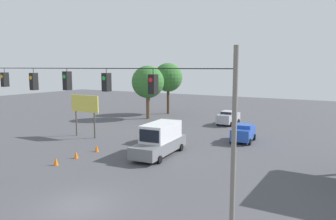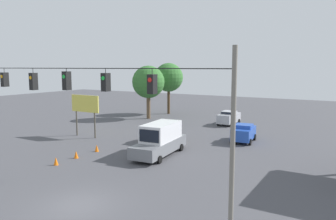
# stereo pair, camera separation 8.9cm
# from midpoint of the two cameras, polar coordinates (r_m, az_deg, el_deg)

# --- Properties ---
(ground_plane) EXTENTS (140.00, 140.00, 0.00)m
(ground_plane) POSITION_cam_midpoint_polar(r_m,az_deg,el_deg) (19.75, -15.39, -15.71)
(ground_plane) COLOR #47474C
(overhead_signal_span) EXTENTS (18.33, 0.38, 8.52)m
(overhead_signal_span) POSITION_cam_midpoint_polar(r_m,az_deg,el_deg) (18.01, -17.14, 0.11)
(overhead_signal_span) COLOR slate
(overhead_signal_span) RESTS_ON ground_plane
(sedan_tan_withflow_far) EXTENTS (2.42, 4.11, 1.96)m
(sedan_tan_withflow_far) POSITION_cam_midpoint_polar(r_m,az_deg,el_deg) (34.17, -1.19, -3.76)
(sedan_tan_withflow_far) COLOR tan
(sedan_tan_withflow_far) RESTS_ON ground_plane
(sedan_blue_oncoming_deep) EXTENTS (2.38, 4.00, 1.83)m
(sedan_blue_oncoming_deep) POSITION_cam_midpoint_polar(r_m,az_deg,el_deg) (34.79, 12.90, -3.85)
(sedan_blue_oncoming_deep) COLOR #234CB2
(sedan_blue_oncoming_deep) RESTS_ON ground_plane
(sedan_silver_withflow_deep) EXTENTS (2.15, 4.27, 1.83)m
(sedan_silver_withflow_deep) POSITION_cam_midpoint_polar(r_m,az_deg,el_deg) (44.71, 10.41, -1.29)
(sedan_silver_withflow_deep) COLOR #A8AAB2
(sedan_silver_withflow_deep) RESTS_ON ground_plane
(box_truck_grey_withflow_mid) EXTENTS (2.95, 7.02, 2.81)m
(box_truck_grey_withflow_mid) POSITION_cam_midpoint_polar(r_m,az_deg,el_deg) (28.84, -1.48, -5.12)
(box_truck_grey_withflow_mid) COLOR slate
(box_truck_grey_withflow_mid) RESTS_ON ground_plane
(traffic_cone_nearest) EXTENTS (0.36, 0.36, 0.64)m
(traffic_cone_nearest) POSITION_cam_midpoint_polar(r_m,az_deg,el_deg) (27.57, -19.03, -8.43)
(traffic_cone_nearest) COLOR orange
(traffic_cone_nearest) RESTS_ON ground_plane
(traffic_cone_second) EXTENTS (0.36, 0.36, 0.64)m
(traffic_cone_second) POSITION_cam_midpoint_polar(r_m,az_deg,el_deg) (29.06, -15.81, -7.48)
(traffic_cone_second) COLOR orange
(traffic_cone_second) RESTS_ON ground_plane
(traffic_cone_third) EXTENTS (0.36, 0.36, 0.64)m
(traffic_cone_third) POSITION_cam_midpoint_polar(r_m,az_deg,el_deg) (30.84, -12.42, -6.51)
(traffic_cone_third) COLOR orange
(traffic_cone_third) RESTS_ON ground_plane
(roadside_billboard) EXTENTS (3.91, 0.16, 4.63)m
(roadside_billboard) POSITION_cam_midpoint_polar(r_m,az_deg,el_deg) (37.06, -14.37, 0.58)
(roadside_billboard) COLOR #4C473D
(roadside_billboard) RESTS_ON ground_plane
(tree_horizon_left) EXTENTS (4.69, 4.69, 8.35)m
(tree_horizon_left) POSITION_cam_midpoint_polar(r_m,az_deg,el_deg) (53.71, -0.03, 5.67)
(tree_horizon_left) COLOR #4C3823
(tree_horizon_left) RESTS_ON ground_plane
(tree_horizon_right) EXTENTS (4.81, 4.81, 7.91)m
(tree_horizon_right) POSITION_cam_midpoint_polar(r_m,az_deg,el_deg) (48.71, -3.58, 4.86)
(tree_horizon_right) COLOR brown
(tree_horizon_right) RESTS_ON ground_plane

